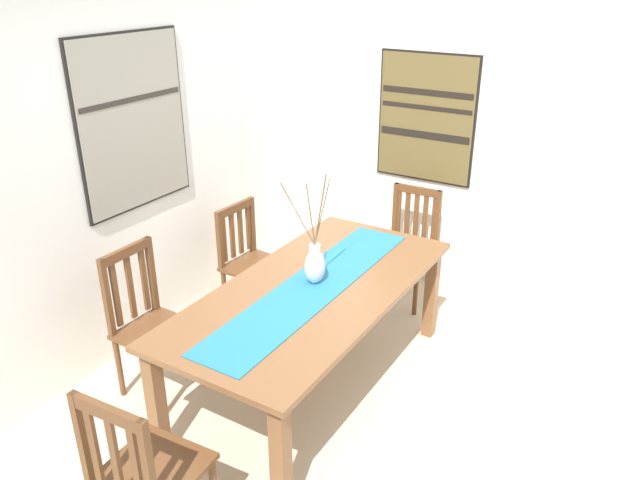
{
  "coord_description": "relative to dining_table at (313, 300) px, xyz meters",
  "views": [
    {
      "loc": [
        -2.68,
        -1.23,
        2.49
      ],
      "look_at": [
        0.13,
        0.48,
        1.0
      ],
      "focal_mm": 34.35,
      "sensor_mm": 36.0,
      "label": 1
    }
  ],
  "objects": [
    {
      "name": "wall_side",
      "position": [
        1.81,
        -0.48,
        0.72
      ],
      "size": [
        0.12,
        6.4,
        2.7
      ],
      "primitive_type": "cube",
      "color": "silver",
      "rests_on": "ground_plane"
    },
    {
      "name": "chair_1",
      "position": [
        -0.52,
        0.86,
        -0.15
      ],
      "size": [
        0.42,
        0.42,
        0.95
      ],
      "color": "brown",
      "rests_on": "ground_plane"
    },
    {
      "name": "centerpiece_vase",
      "position": [
        0.05,
        0.02,
        0.21
      ],
      "size": [
        0.21,
        0.23,
        0.7
      ],
      "color": "silver",
      "rests_on": "dining_table"
    },
    {
      "name": "painting_on_side_wall",
      "position": [
        1.74,
        0.04,
        0.76
      ],
      "size": [
        0.05,
        0.8,
        1.0
      ],
      "color": "black"
    },
    {
      "name": "chair_2",
      "position": [
        1.39,
        -0.02,
        -0.16
      ],
      "size": [
        0.43,
        0.43,
        0.9
      ],
      "color": "brown",
      "rests_on": "ground_plane"
    },
    {
      "name": "table_runner",
      "position": [
        0.0,
        -0.0,
        0.09
      ],
      "size": [
        1.89,
        0.36,
        0.01
      ],
      "primitive_type": "cube",
      "color": "#236B93",
      "rests_on": "dining_table"
    },
    {
      "name": "chair_0",
      "position": [
        -1.41,
        -0.0,
        -0.16
      ],
      "size": [
        0.45,
        0.45,
        0.92
      ],
      "color": "brown",
      "rests_on": "ground_plane"
    },
    {
      "name": "painting_on_back_wall",
      "position": [
        -0.05,
        1.32,
        0.93
      ],
      "size": [
        0.88,
        0.05,
        1.11
      ],
      "color": "black"
    },
    {
      "name": "chair_3",
      "position": [
        0.51,
        0.87,
        -0.17
      ],
      "size": [
        0.44,
        0.44,
        0.88
      ],
      "color": "brown",
      "rests_on": "ground_plane"
    },
    {
      "name": "dining_table",
      "position": [
        0.0,
        0.0,
        0.0
      ],
      "size": [
        2.05,
        0.97,
        0.72
      ],
      "color": "brown",
      "rests_on": "ground_plane"
    },
    {
      "name": "wall_back",
      "position": [
        -0.05,
        1.38,
        0.72
      ],
      "size": [
        6.4,
        0.12,
        2.7
      ],
      "primitive_type": "cube",
      "color": "silver",
      "rests_on": "ground_plane"
    },
    {
      "name": "ground_plane",
      "position": [
        -0.05,
        -0.48,
        -0.65
      ],
      "size": [
        6.4,
        6.4,
        0.03
      ],
      "primitive_type": "cube",
      "color": "beige"
    }
  ]
}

